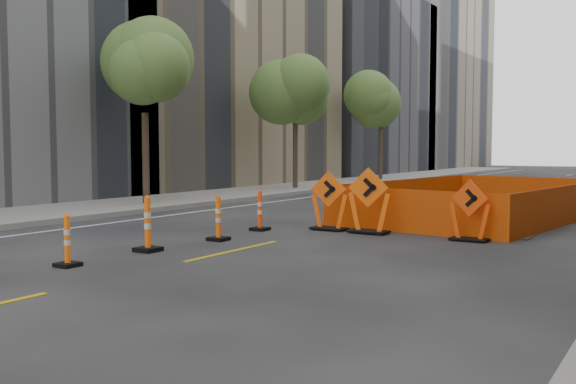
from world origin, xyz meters
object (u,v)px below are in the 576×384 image
Objects in this scene: channelizer_5 at (218,218)px; channelizer_6 at (260,210)px; channelizer_4 at (148,224)px; chevron_sign_center at (369,201)px; chevron_sign_right at (470,210)px; channelizer_3 at (67,240)px; chevron_sign_left at (329,201)px.

channelizer_6 is (-0.22, 1.96, -0.00)m from channelizer_5.
chevron_sign_center is (2.60, 4.88, 0.24)m from channelizer_4.
channelizer_6 is at bearing 96.34° from channelizer_5.
channelizer_5 reaches higher than channelizer_6.
chevron_sign_center is 1.16× the size of chevron_sign_right.
channelizer_6 is at bearing 89.44° from channelizer_4.
channelizer_5 is 1.97m from channelizer_6.
chevron_sign_center reaches higher than channelizer_4.
chevron_sign_center is at bearing 69.05° from channelizer_3.
channelizer_5 reaches higher than channelizer_3.
chevron_sign_right reaches higher than channelizer_5.
chevron_sign_left reaches higher than channelizer_6.
channelizer_3 is at bearing -93.95° from channelizer_5.
channelizer_5 is 0.64× the size of chevron_sign_center.
channelizer_6 is 0.74× the size of chevron_sign_right.
channelizer_3 is at bearing -130.28° from chevron_sign_center.
channelizer_3 is 3.92m from channelizer_5.
chevron_sign_center is at bearing -15.64° from chevron_sign_left.
chevron_sign_center reaches higher than channelizer_3.
chevron_sign_left is (1.45, 0.99, 0.24)m from channelizer_6.
chevron_sign_center is at bearing 20.62° from channelizer_6.
chevron_sign_right is at bearing 44.18° from channelizer_4.
chevron_sign_right is at bearing 11.36° from channelizer_6.
chevron_sign_left is (1.50, 6.86, 0.28)m from channelizer_3.
chevron_sign_center reaches higher than chevron_sign_right.
channelizer_3 is 5.87m from channelizer_6.
channelizer_4 is 7.07m from chevron_sign_right.
chevron_sign_left is 0.93× the size of chevron_sign_center.
chevron_sign_right is at bearing 31.66° from channelizer_5.
chevron_sign_right is (3.58, 0.02, -0.06)m from chevron_sign_left.
chevron_sign_center is at bearing 61.92° from channelizer_4.
channelizer_3 is 7.33m from chevron_sign_center.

